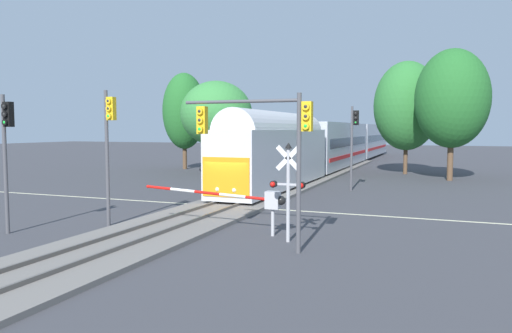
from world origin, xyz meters
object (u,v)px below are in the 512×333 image
object	(u,v)px
traffic_signal_near_right	(264,133)
oak_behind_train	(216,114)
traffic_signal_far_side	(354,134)
crossing_signal_mast	(288,182)
elm_centre_background	(407,106)
traffic_signal_near_left	(6,141)
traffic_signal_median	(109,136)
oak_far_right	(452,99)
commuter_train	(338,143)
crossing_gate_near	(254,199)
pine_left_background	(184,111)
crossing_gate_far	(217,170)

from	to	relation	value
traffic_signal_near_right	oak_behind_train	bearing A→B (deg)	119.29
traffic_signal_far_side	crossing_signal_mast	bearing A→B (deg)	-88.54
elm_centre_background	oak_behind_train	bearing A→B (deg)	-156.60
crossing_signal_mast	traffic_signal_near_left	distance (m)	11.43
traffic_signal_near_left	traffic_signal_median	bearing A→B (deg)	45.04
traffic_signal_near_left	oak_far_right	world-z (taller)	oak_far_right
traffic_signal_median	oak_far_right	size ratio (longest dim) A/B	0.55
commuter_train	crossing_gate_near	bearing A→B (deg)	-83.78
crossing_gate_near	oak_behind_train	bearing A→B (deg)	119.30
pine_left_background	traffic_signal_far_side	bearing A→B (deg)	-30.50
crossing_signal_mast	traffic_signal_near_right	world-z (taller)	traffic_signal_near_right
traffic_signal_median	oak_far_right	distance (m)	29.58
traffic_signal_near_left	traffic_signal_near_right	bearing A→B (deg)	6.97
oak_behind_train	traffic_signal_median	bearing A→B (deg)	-75.14
traffic_signal_far_side	traffic_signal_median	world-z (taller)	traffic_signal_median
traffic_signal_near_right	elm_centre_background	xyz separation A→B (m)	(2.43, 32.06, 2.30)
crossing_gate_near	oak_far_right	world-z (taller)	oak_far_right
crossing_signal_mast	oak_behind_train	bearing A→B (deg)	121.52
traffic_signal_near_left	crossing_gate_near	bearing A→B (deg)	20.73
oak_far_right	elm_centre_background	distance (m)	6.11
crossing_signal_mast	elm_centre_background	distance (m)	30.94
commuter_train	crossing_gate_far	distance (m)	23.23
traffic_signal_far_side	traffic_signal_near_right	distance (m)	17.74
traffic_signal_near_right	crossing_signal_mast	bearing A→B (deg)	74.44
traffic_signal_far_side	oak_behind_train	size ratio (longest dim) A/B	0.67
crossing_gate_far	oak_behind_train	distance (m)	12.46
oak_far_right	pine_left_background	distance (m)	26.42
traffic_signal_near_right	traffic_signal_near_left	bearing A→B (deg)	-173.03
traffic_signal_near_right	oak_behind_train	world-z (taller)	oak_behind_train
traffic_signal_far_side	elm_centre_background	distance (m)	14.75
commuter_train	pine_left_background	world-z (taller)	pine_left_background
crossing_gate_near	crossing_gate_far	world-z (taller)	crossing_gate_near
crossing_gate_far	traffic_signal_near_right	xyz separation A→B (m)	(8.87, -14.43, 2.72)
pine_left_background	traffic_signal_median	bearing A→B (deg)	-66.42
traffic_signal_near_left	traffic_signal_near_right	size ratio (longest dim) A/B	1.03
oak_far_right	elm_centre_background	xyz separation A→B (m)	(-3.90, 4.69, -0.32)
oak_far_right	oak_behind_train	world-z (taller)	oak_far_right
oak_far_right	traffic_signal_far_side	bearing A→B (deg)	-123.34
commuter_train	crossing_signal_mast	distance (m)	36.26
traffic_signal_far_side	elm_centre_background	world-z (taller)	elm_centre_background
commuter_train	traffic_signal_far_side	xyz separation A→B (m)	(5.07, -19.56, 1.18)
oak_behind_train	traffic_signal_near_right	bearing A→B (deg)	-60.71
elm_centre_background	commuter_train	bearing A→B (deg)	145.06
elm_centre_background	pine_left_background	bearing A→B (deg)	-173.52
traffic_signal_near_right	oak_far_right	size ratio (longest dim) A/B	0.51
traffic_signal_median	pine_left_background	world-z (taller)	pine_left_background
oak_far_right	pine_left_background	world-z (taller)	oak_far_right
traffic_signal_near_left	traffic_signal_near_right	distance (m)	10.67
crossing_gate_near	traffic_signal_median	distance (m)	7.04
commuter_train	traffic_signal_near_right	size ratio (longest dim) A/B	11.49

